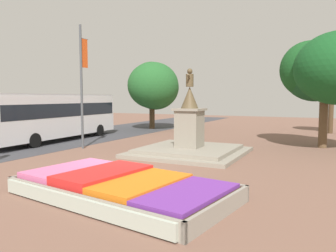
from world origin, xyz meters
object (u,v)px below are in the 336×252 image
flower_planter (119,187)px  banner_pole (82,84)px  statue_monument (189,141)px  city_bus (55,114)px

flower_planter → banner_pole: banner_pole is taller
statue_monument → banner_pole: size_ratio=0.78×
flower_planter → statue_monument: 7.99m
statue_monument → city_bus: 10.51m
city_bus → statue_monument: bearing=-4.6°
city_bus → banner_pole: bearing=-24.4°
banner_pole → city_bus: (-3.99, 1.81, -1.95)m
statue_monument → banner_pole: (-6.42, -0.98, 3.12)m
flower_planter → banner_pole: bearing=136.8°
banner_pole → city_bus: size_ratio=0.64×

